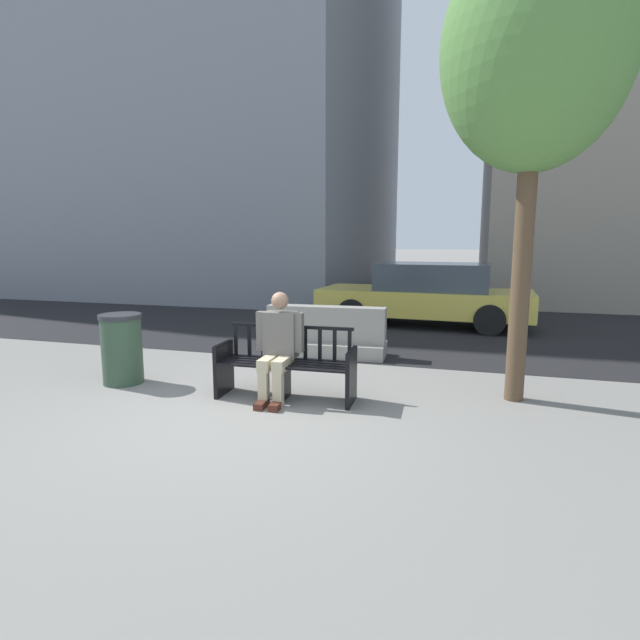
{
  "coord_description": "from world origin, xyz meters",
  "views": [
    {
      "loc": [
        2.34,
        -4.84,
        1.94
      ],
      "look_at": [
        0.27,
        2.22,
        0.75
      ],
      "focal_mm": 28.0,
      "sensor_mm": 36.0,
      "label": 1
    }
  ],
  "objects_px": {
    "street_bench": "(286,367)",
    "seated_person": "(278,344)",
    "car_taxi_near": "(426,294)",
    "jersey_barrier_centre": "(326,336)",
    "street_tree": "(536,52)",
    "trash_bin": "(122,349)"
  },
  "relations": [
    {
      "from": "street_bench",
      "to": "seated_person",
      "type": "bearing_deg",
      "value": -141.17
    },
    {
      "from": "seated_person",
      "to": "car_taxi_near",
      "type": "bearing_deg",
      "value": 77.8
    },
    {
      "from": "jersey_barrier_centre",
      "to": "street_tree",
      "type": "distance_m",
      "value": 4.9
    },
    {
      "from": "jersey_barrier_centre",
      "to": "car_taxi_near",
      "type": "distance_m",
      "value": 3.83
    },
    {
      "from": "car_taxi_near",
      "to": "trash_bin",
      "type": "height_order",
      "value": "car_taxi_near"
    },
    {
      "from": "street_tree",
      "to": "car_taxi_near",
      "type": "distance_m",
      "value": 6.31
    },
    {
      "from": "car_taxi_near",
      "to": "street_tree",
      "type": "bearing_deg",
      "value": -74.06
    },
    {
      "from": "street_bench",
      "to": "jersey_barrier_centre",
      "type": "bearing_deg",
      "value": 93.69
    },
    {
      "from": "seated_person",
      "to": "car_taxi_near",
      "type": "xyz_separation_m",
      "value": [
        1.29,
        5.98,
        0.02
      ]
    },
    {
      "from": "street_bench",
      "to": "jersey_barrier_centre",
      "type": "xyz_separation_m",
      "value": [
        -0.15,
        2.35,
        -0.06
      ]
    },
    {
      "from": "street_bench",
      "to": "car_taxi_near",
      "type": "height_order",
      "value": "car_taxi_near"
    },
    {
      "from": "jersey_barrier_centre",
      "to": "trash_bin",
      "type": "xyz_separation_m",
      "value": [
        -2.21,
        -2.36,
        0.14
      ]
    },
    {
      "from": "street_tree",
      "to": "trash_bin",
      "type": "bearing_deg",
      "value": -171.7
    },
    {
      "from": "seated_person",
      "to": "street_tree",
      "type": "bearing_deg",
      "value": 15.86
    },
    {
      "from": "car_taxi_near",
      "to": "trash_bin",
      "type": "bearing_deg",
      "value": -121.16
    },
    {
      "from": "seated_person",
      "to": "trash_bin",
      "type": "distance_m",
      "value": 2.3
    },
    {
      "from": "seated_person",
      "to": "street_bench",
      "type": "bearing_deg",
      "value": 38.83
    },
    {
      "from": "seated_person",
      "to": "street_tree",
      "type": "height_order",
      "value": "street_tree"
    },
    {
      "from": "street_tree",
      "to": "jersey_barrier_centre",
      "type": "bearing_deg",
      "value": 150.33
    },
    {
      "from": "street_bench",
      "to": "trash_bin",
      "type": "distance_m",
      "value": 2.37
    },
    {
      "from": "street_tree",
      "to": "seated_person",
      "type": "bearing_deg",
      "value": -164.14
    },
    {
      "from": "seated_person",
      "to": "street_tree",
      "type": "xyz_separation_m",
      "value": [
        2.77,
        0.79,
        3.29
      ]
    }
  ]
}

